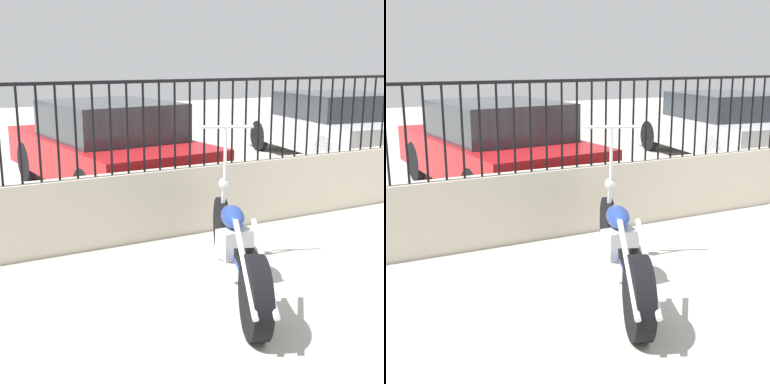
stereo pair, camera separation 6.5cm
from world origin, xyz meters
The scene contains 5 objects.
low_wall centered at (0.00, 2.87, 0.38)m, with size 10.69×0.18×0.76m.
fence_railing centered at (0.00, 2.87, 1.38)m, with size 10.69×0.04×0.96m.
motorcycle_blue centered at (-2.59, 1.18, 0.37)m, with size 1.00×2.17×1.35m.
car_red centered at (-2.39, 5.17, 0.67)m, with size 2.17×4.15×1.33m.
car_silver centered at (2.39, 5.75, 0.66)m, with size 2.33×4.15×1.29m.
Camera 2 is at (-4.76, -2.37, 1.94)m, focal length 50.00 mm.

